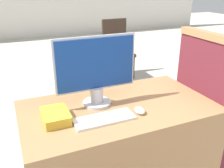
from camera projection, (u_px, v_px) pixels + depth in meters
desk at (118, 151)px, 1.87m from camera, size 1.32×0.74×0.76m
carrel_divider at (201, 109)px, 1.97m from camera, size 0.07×0.59×1.22m
monitor at (96, 70)px, 1.65m from camera, size 0.56×0.20×0.48m
keyboard at (104, 119)px, 1.54m from camera, size 0.38×0.14×0.02m
mouse at (140, 110)px, 1.62m from camera, size 0.06×0.09×0.04m
book_stack at (55, 116)px, 1.53m from camera, size 0.16×0.25×0.06m
far_chair at (117, 46)px, 4.28m from camera, size 0.44×0.44×0.97m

